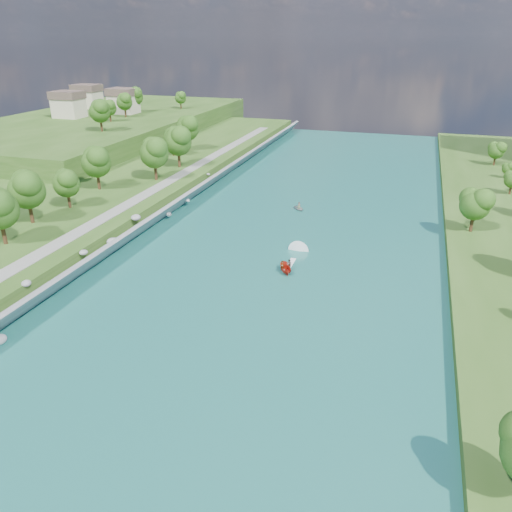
% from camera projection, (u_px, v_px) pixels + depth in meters
% --- Properties ---
extents(ground, '(260.00, 260.00, 0.00)m').
position_uv_depth(ground, '(236.00, 312.00, 67.17)').
color(ground, '#2D5119').
rests_on(ground, ground).
extents(river_water, '(55.00, 240.00, 0.10)m').
position_uv_depth(river_water, '(276.00, 255.00, 84.55)').
color(river_water, '#185D50').
rests_on(river_water, ground).
extents(berm_west, '(45.00, 240.00, 3.50)m').
position_uv_depth(berm_west, '(31.00, 216.00, 97.77)').
color(berm_west, '#2D5119').
rests_on(berm_west, ground).
extents(ridge_west, '(60.00, 120.00, 9.00)m').
position_uv_depth(ridge_west, '(104.00, 129.00, 170.93)').
color(ridge_west, '#2D5119').
rests_on(ridge_west, ground).
extents(riprap_bank, '(4.61, 236.00, 4.48)m').
position_uv_depth(riprap_bank, '(137.00, 231.00, 90.01)').
color(riprap_bank, slate).
rests_on(riprap_bank, ground).
extents(riverside_path, '(3.00, 200.00, 0.10)m').
position_uv_depth(riverside_path, '(107.00, 216.00, 92.17)').
color(riverside_path, gray).
rests_on(riverside_path, berm_west).
extents(ridge_houses, '(29.50, 29.50, 8.40)m').
position_uv_depth(ridge_houses, '(93.00, 100.00, 173.41)').
color(ridge_houses, beige).
rests_on(ridge_houses, ridge_west).
extents(trees_ridge, '(16.21, 55.29, 10.47)m').
position_uv_depth(trees_ridge, '(126.00, 104.00, 160.15)').
color(trees_ridge, '#274B14').
rests_on(trees_ridge, ridge_west).
extents(motorboat, '(3.60, 18.75, 2.02)m').
position_uv_depth(motorboat, '(288.00, 264.00, 79.75)').
color(motorboat, '#AC1C0D').
rests_on(motorboat, river_water).
extents(raft, '(3.81, 3.92, 1.62)m').
position_uv_depth(raft, '(299.00, 208.00, 106.10)').
color(raft, gray).
rests_on(raft, river_water).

